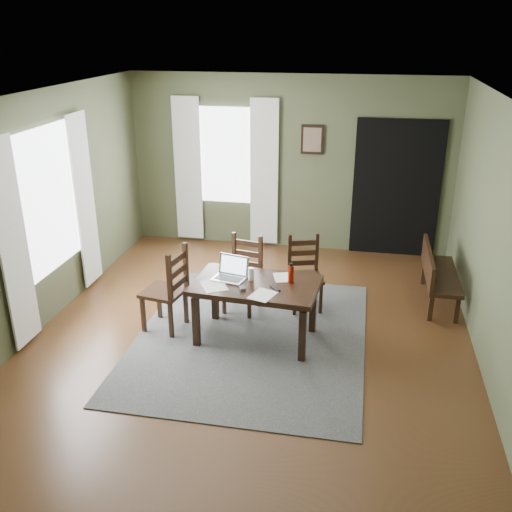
% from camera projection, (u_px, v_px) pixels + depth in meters
% --- Properties ---
extents(ground, '(5.00, 6.00, 0.01)m').
position_uv_depth(ground, '(251.00, 338.00, 6.61)').
color(ground, '#492C16').
extents(room_shell, '(5.02, 6.02, 2.71)m').
position_uv_depth(room_shell, '(251.00, 187.00, 5.93)').
color(room_shell, '#484F34').
rests_on(room_shell, ground).
extents(rug, '(2.60, 3.20, 0.01)m').
position_uv_depth(rug, '(251.00, 337.00, 6.61)').
color(rug, '#414141').
rests_on(rug, ground).
extents(dining_table, '(1.44, 0.93, 0.69)m').
position_uv_depth(dining_table, '(256.00, 290.00, 6.36)').
color(dining_table, black).
rests_on(dining_table, rug).
extents(chair_end, '(0.53, 0.53, 1.03)m').
position_uv_depth(chair_end, '(168.00, 290.00, 6.61)').
color(chair_end, black).
rests_on(chair_end, rug).
extents(chair_back_left, '(0.48, 0.48, 0.95)m').
position_uv_depth(chair_back_left, '(243.00, 275.00, 7.10)').
color(chair_back_left, black).
rests_on(chair_back_left, rug).
extents(chair_back_right, '(0.51, 0.51, 0.93)m').
position_uv_depth(chair_back_right, '(305.00, 274.00, 7.16)').
color(chair_back_right, black).
rests_on(chair_back_right, rug).
extents(bench, '(0.41, 1.26, 0.71)m').
position_uv_depth(bench, '(436.00, 272.00, 7.30)').
color(bench, black).
rests_on(bench, ground).
extents(laptop, '(0.41, 0.35, 0.25)m').
position_uv_depth(laptop, '(231.00, 272.00, 6.44)').
color(laptop, '#B7B7BC').
rests_on(laptop, dining_table).
extents(computer_mouse, '(0.09, 0.11, 0.03)m').
position_uv_depth(computer_mouse, '(242.00, 288.00, 6.16)').
color(computer_mouse, '#3F3F42').
rests_on(computer_mouse, dining_table).
extents(tv_remote, '(0.14, 0.15, 0.02)m').
position_uv_depth(tv_remote, '(275.00, 288.00, 6.18)').
color(tv_remote, black).
rests_on(tv_remote, dining_table).
extents(drinking_glass, '(0.09, 0.09, 0.14)m').
position_uv_depth(drinking_glass, '(251.00, 274.00, 6.37)').
color(drinking_glass, silver).
rests_on(drinking_glass, dining_table).
extents(water_bottle, '(0.08, 0.08, 0.23)m').
position_uv_depth(water_bottle, '(291.00, 274.00, 6.30)').
color(water_bottle, '#AD200D').
rests_on(water_bottle, dining_table).
extents(paper_a, '(0.38, 0.41, 0.00)m').
position_uv_depth(paper_a, '(214.00, 286.00, 6.26)').
color(paper_a, white).
rests_on(paper_a, dining_table).
extents(paper_b, '(0.31, 0.35, 0.00)m').
position_uv_depth(paper_b, '(263.00, 295.00, 6.04)').
color(paper_b, white).
rests_on(paper_b, dining_table).
extents(paper_d, '(0.27, 0.31, 0.00)m').
position_uv_depth(paper_d, '(283.00, 277.00, 6.46)').
color(paper_d, white).
rests_on(paper_d, dining_table).
extents(window_left, '(0.01, 1.30, 1.70)m').
position_uv_depth(window_left, '(48.00, 201.00, 6.68)').
color(window_left, white).
rests_on(window_left, ground).
extents(window_back, '(1.00, 0.01, 1.50)m').
position_uv_depth(window_back, '(226.00, 156.00, 8.93)').
color(window_back, white).
rests_on(window_back, ground).
extents(curtain_left_near, '(0.03, 0.48, 2.30)m').
position_uv_depth(curtain_left_near, '(13.00, 246.00, 6.02)').
color(curtain_left_near, silver).
rests_on(curtain_left_near, ground).
extents(curtain_left_far, '(0.03, 0.48, 2.30)m').
position_uv_depth(curtain_left_far, '(85.00, 201.00, 7.51)').
color(curtain_left_far, silver).
rests_on(curtain_left_far, ground).
extents(curtain_back_left, '(0.44, 0.03, 2.30)m').
position_uv_depth(curtain_back_left, '(188.00, 170.00, 9.11)').
color(curtain_back_left, silver).
rests_on(curtain_back_left, ground).
extents(curtain_back_right, '(0.44, 0.03, 2.30)m').
position_uv_depth(curtain_back_right, '(264.00, 174.00, 8.89)').
color(curtain_back_right, silver).
rests_on(curtain_back_right, ground).
extents(framed_picture, '(0.34, 0.03, 0.44)m').
position_uv_depth(framed_picture, '(312.00, 140.00, 8.58)').
color(framed_picture, black).
rests_on(framed_picture, ground).
extents(doorway_back, '(1.30, 0.03, 2.10)m').
position_uv_depth(doorway_back, '(396.00, 189.00, 8.62)').
color(doorway_back, black).
rests_on(doorway_back, ground).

